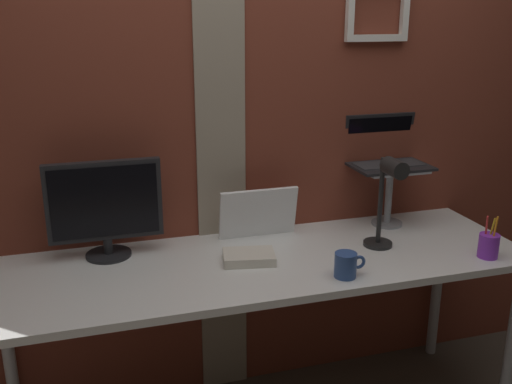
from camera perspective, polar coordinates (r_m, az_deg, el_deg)
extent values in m
cube|color=brown|center=(2.54, -0.81, 6.62)|extent=(3.30, 0.12, 2.48)
cube|color=gray|center=(2.45, -3.50, 6.17)|extent=(0.21, 0.01, 2.48)
cube|color=white|center=(2.63, 11.75, 14.62)|extent=(0.29, 0.03, 0.03)
cube|color=white|center=(2.57, 9.24, 17.16)|extent=(0.03, 0.03, 0.19)
cube|color=white|center=(2.70, 14.44, 16.85)|extent=(0.03, 0.03, 0.19)
cube|color=white|center=(2.31, 0.72, -7.00)|extent=(2.14, 0.67, 0.03)
cylinder|color=#B2B2B7|center=(2.74, 23.85, -13.56)|extent=(0.05, 0.05, 0.74)
cylinder|color=#B2B2B7|center=(2.67, -23.18, -14.30)|extent=(0.05, 0.05, 0.74)
cylinder|color=#B2B2B7|center=(3.12, 17.36, -8.97)|extent=(0.05, 0.05, 0.74)
cylinder|color=black|center=(2.41, -14.29, -5.97)|extent=(0.18, 0.18, 0.01)
cylinder|color=black|center=(2.39, -14.35, -5.14)|extent=(0.04, 0.04, 0.06)
cube|color=black|center=(2.33, -14.70, -0.83)|extent=(0.44, 0.04, 0.32)
cube|color=black|center=(2.31, -14.67, -0.98)|extent=(0.41, 0.00, 0.28)
cylinder|color=gray|center=(2.74, 12.73, -3.00)|extent=(0.14, 0.14, 0.01)
cylinder|color=gray|center=(2.69, 12.92, -0.41)|extent=(0.03, 0.03, 0.25)
cube|color=gray|center=(2.66, 13.10, 2.23)|extent=(0.28, 0.22, 0.01)
cube|color=black|center=(2.66, 13.12, 2.46)|extent=(0.35, 0.22, 0.01)
cube|color=#2D2D30|center=(2.67, 12.94, 2.71)|extent=(0.31, 0.13, 0.00)
cube|color=black|center=(2.74, 11.92, 5.42)|extent=(0.35, 0.04, 0.21)
cube|color=black|center=(2.74, 11.98, 5.36)|extent=(0.32, 0.03, 0.18)
cube|color=white|center=(2.49, 0.22, -2.09)|extent=(0.34, 0.06, 0.22)
cylinder|color=black|center=(2.49, 11.88, -4.99)|extent=(0.12, 0.12, 0.02)
cylinder|color=black|center=(2.42, 12.15, -0.84)|extent=(0.02, 0.02, 0.36)
cylinder|color=black|center=(2.30, 13.47, 2.31)|extent=(0.07, 0.11, 0.07)
cylinder|color=purple|center=(2.48, 21.91, -4.93)|extent=(0.08, 0.08, 0.10)
cylinder|color=red|center=(2.47, 21.66, -3.95)|extent=(0.02, 0.02, 0.16)
cylinder|color=yellow|center=(2.48, 22.03, -4.04)|extent=(0.03, 0.03, 0.16)
cylinder|color=orange|center=(2.46, 22.33, -4.10)|extent=(0.03, 0.01, 0.17)
cylinder|color=#2D4C8C|center=(2.17, 8.80, -7.12)|extent=(0.08, 0.08, 0.09)
torus|color=#2D4C8C|center=(2.19, 10.07, -6.81)|extent=(0.05, 0.01, 0.05)
cube|color=silver|center=(2.28, -0.70, -6.42)|extent=(0.22, 0.18, 0.04)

